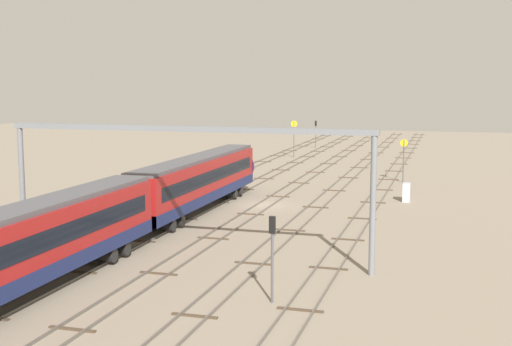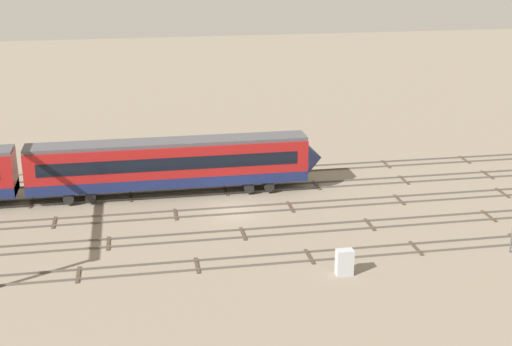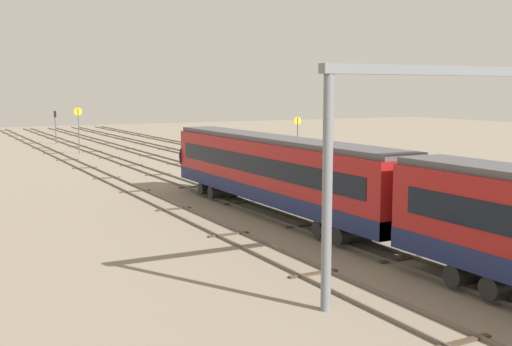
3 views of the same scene
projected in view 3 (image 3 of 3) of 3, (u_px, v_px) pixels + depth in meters
ground_plane at (298, 198)px, 45.93m from camera, size 207.79×207.79×0.00m
track_near_foreground at (400, 187)px, 50.40m from camera, size 191.79×2.40×0.16m
track_second_near at (351, 192)px, 48.16m from camera, size 191.79×2.40×0.16m
track_middle at (298, 197)px, 45.92m from camera, size 191.79×2.40×0.16m
track_with_train at (239, 202)px, 43.68m from camera, size 191.79×2.40×0.16m
track_far_background at (174, 208)px, 41.44m from camera, size 191.79×2.40×0.16m
speed_sign_near_foreground at (78, 124)px, 77.73m from camera, size 0.14×0.98×5.65m
speed_sign_mid_trackside at (298, 134)px, 66.93m from camera, size 0.14×0.85×4.99m
signal_light_trackside_approach at (55, 122)px, 91.91m from camera, size 0.31×0.32×4.77m
relay_cabinet at (384, 167)px, 56.62m from camera, size 1.16×0.70×1.80m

